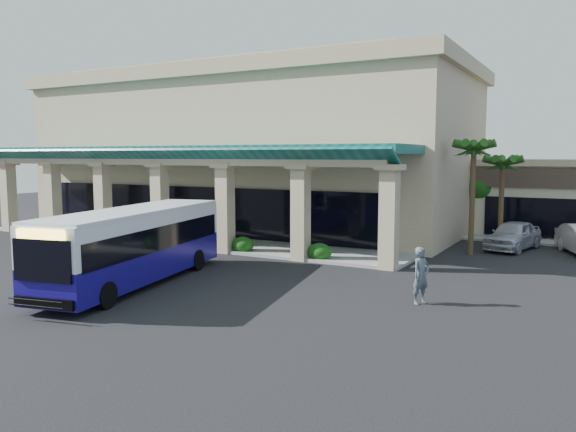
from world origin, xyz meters
The scene contains 10 objects.
ground centered at (0.00, 0.00, 0.00)m, with size 110.00×110.00×0.00m, color black.
main_building centered at (-8.00, 16.00, 5.67)m, with size 30.80×14.80×11.35m, color #C1AC8A, non-canonical shape.
arcade centered at (-8.00, 6.80, 2.85)m, with size 30.00×6.20×5.70m, color #0C4D49, non-canonical shape.
palm_0 centered at (8.50, 11.00, 3.30)m, with size 2.40×2.40×6.60m, color #194311, non-canonical shape.
palm_1 centered at (9.50, 14.00, 2.90)m, with size 2.40×2.40×5.80m, color #194311, non-canonical shape.
palm_2 centered at (-22.50, 6.50, 3.10)m, with size 2.40×2.40×6.20m, color #194311, non-canonical shape.
broadleaf_tree centered at (7.50, 19.00, 2.41)m, with size 2.60×2.60×4.81m, color #154810, non-canonical shape.
transit_bus centered at (-1.96, -2.50, 1.51)m, with size 2.52×10.83×3.03m, color navy, non-canonical shape.
pedestrian centered at (8.94, 0.03, 1.00)m, with size 0.73×0.48×1.99m, color #4C5865.
car_silver centered at (10.22, 13.68, 0.80)m, with size 1.88×4.69×1.60m, color silver.
Camera 1 is at (14.16, -18.97, 5.15)m, focal length 35.00 mm.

